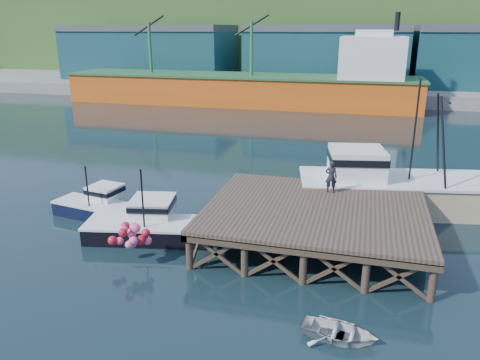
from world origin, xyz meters
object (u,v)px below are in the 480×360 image
(dinghy, at_px, (339,332))
(dockworker, at_px, (331,177))
(boat_black, at_px, (149,224))
(boat_navy, at_px, (98,205))
(trawler, at_px, (394,184))

(dinghy, relative_size, dockworker, 1.51)
(dinghy, height_order, dockworker, dockworker)
(boat_black, relative_size, dinghy, 2.53)
(dinghy, xyz_separation_m, dockworker, (-1.39, 11.21, 2.79))
(boat_navy, xyz_separation_m, dockworker, (14.50, 2.34, 2.39))
(boat_black, height_order, dockworker, boat_black)
(boat_black, distance_m, dinghy, 13.13)
(boat_black, bearing_deg, dinghy, -41.95)
(dockworker, bearing_deg, boat_navy, 11.55)
(boat_navy, height_order, dockworker, dockworker)
(trawler, bearing_deg, dinghy, -110.18)
(dockworker, bearing_deg, boat_black, 26.83)
(boat_black, distance_m, trawler, 16.09)
(dinghy, bearing_deg, dockworker, 14.76)
(trawler, bearing_deg, boat_navy, -172.35)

